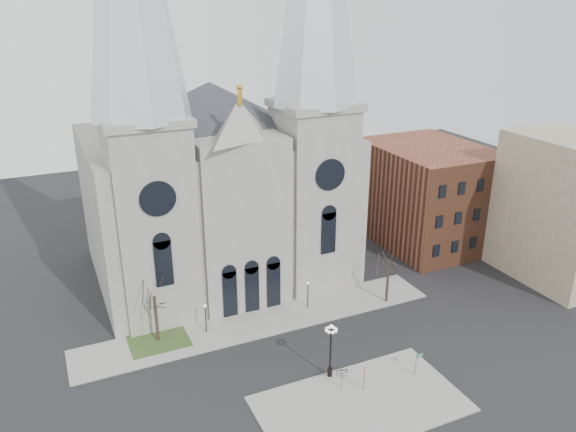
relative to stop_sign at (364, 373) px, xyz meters
name	(u,v)px	position (x,y,z in m)	size (l,w,h in m)	color
ground	(305,380)	(-4.13, 3.59, -1.95)	(160.00, 160.00, 0.00)	black
sidewalk_near	(361,404)	(-1.13, -1.41, -1.88)	(18.00, 10.00, 0.14)	gray
sidewalk_far	(261,322)	(-4.13, 14.59, -1.88)	(40.00, 6.00, 0.14)	gray
grass_patch	(158,340)	(-15.13, 15.59, -1.86)	(6.00, 5.00, 0.18)	#354B20
cathedral	(220,134)	(-4.13, 26.45, 16.53)	(33.00, 26.66, 54.00)	gray
bg_building_brick	(427,194)	(25.87, 25.59, 5.05)	(14.00, 18.00, 14.00)	brown
bg_building_tan	(563,209)	(33.87, 9.59, 7.05)	(10.00, 14.00, 18.00)	gray
tree_left	(154,294)	(-15.13, 15.59, 3.63)	(3.20, 3.20, 7.50)	#2D2319
tree_right	(389,268)	(10.87, 12.59, 2.51)	(3.20, 3.20, 6.00)	#2D2319
ped_lamp_left	(205,313)	(-10.13, 15.09, 0.38)	(0.32, 0.32, 3.26)	black
ped_lamp_right	(308,290)	(1.87, 15.09, 0.38)	(0.32, 0.32, 3.26)	black
stop_sign	(364,373)	(0.00, 0.00, 0.00)	(0.88, 0.32, 2.55)	slate
globe_lamp	(331,344)	(-1.77, 3.09, 1.68)	(1.43, 1.43, 5.56)	black
one_way_sign	(342,375)	(-1.71, 0.96, -0.33)	(0.95, 0.23, 2.19)	slate
street_name_sign	(417,362)	(5.74, -0.04, -0.46)	(0.73, 0.09, 2.29)	slate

